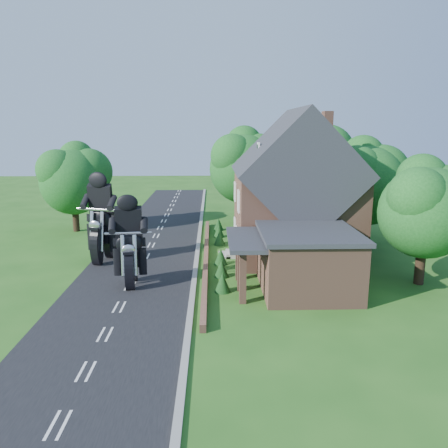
{
  "coord_description": "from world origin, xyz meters",
  "views": [
    {
      "loc": [
        4.75,
        -23.84,
        8.88
      ],
      "look_at": [
        5.51,
        3.82,
        2.8
      ],
      "focal_mm": 35.0,
      "sensor_mm": 36.0,
      "label": 1
    }
  ],
  "objects_px": {
    "motorcycle_lead": "(131,273)",
    "house": "(295,195)",
    "garden_wall": "(206,257)",
    "annex": "(305,260)",
    "motorcycle_follow": "(104,249)"
  },
  "relations": [
    {
      "from": "garden_wall",
      "to": "house",
      "type": "height_order",
      "value": "house"
    },
    {
      "from": "garden_wall",
      "to": "house",
      "type": "relative_size",
      "value": 2.15
    },
    {
      "from": "annex",
      "to": "motorcycle_follow",
      "type": "relative_size",
      "value": 3.58
    },
    {
      "from": "annex",
      "to": "motorcycle_lead",
      "type": "distance_m",
      "value": 9.88
    },
    {
      "from": "annex",
      "to": "motorcycle_lead",
      "type": "xyz_separation_m",
      "value": [
        -9.79,
        0.88,
        -0.97
      ]
    },
    {
      "from": "motorcycle_lead",
      "to": "house",
      "type": "bearing_deg",
      "value": -155.3
    },
    {
      "from": "garden_wall",
      "to": "motorcycle_follow",
      "type": "bearing_deg",
      "value": -178.28
    },
    {
      "from": "house",
      "to": "motorcycle_follow",
      "type": "height_order",
      "value": "house"
    },
    {
      "from": "garden_wall",
      "to": "motorcycle_lead",
      "type": "relative_size",
      "value": 12.82
    },
    {
      "from": "annex",
      "to": "motorcycle_follow",
      "type": "xyz_separation_m",
      "value": [
        -12.47,
        5.59,
        -0.85
      ]
    },
    {
      "from": "house",
      "to": "garden_wall",
      "type": "bearing_deg",
      "value": -170.83
    },
    {
      "from": "house",
      "to": "motorcycle_follow",
      "type": "bearing_deg",
      "value": -174.73
    },
    {
      "from": "garden_wall",
      "to": "motorcycle_lead",
      "type": "bearing_deg",
      "value": -130.68
    },
    {
      "from": "garden_wall",
      "to": "house",
      "type": "distance_m",
      "value": 7.52
    },
    {
      "from": "annex",
      "to": "motorcycle_follow",
      "type": "bearing_deg",
      "value": 155.85
    }
  ]
}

